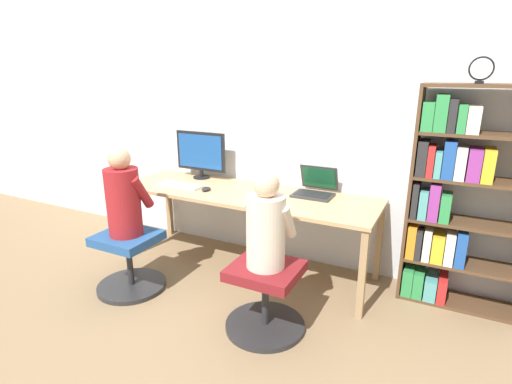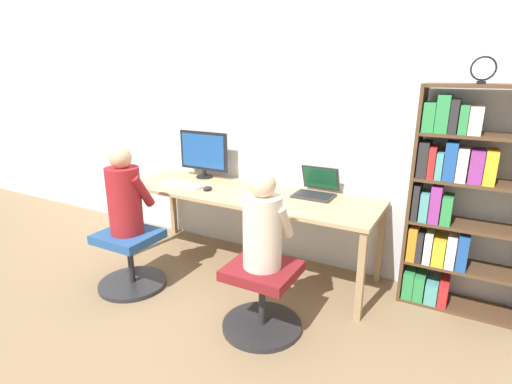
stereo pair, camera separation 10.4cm
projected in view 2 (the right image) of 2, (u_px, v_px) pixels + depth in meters
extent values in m
plane|color=#846B4C|center=(226.00, 284.00, 3.37)|extent=(14.00, 14.00, 0.00)
cube|color=silver|center=(269.00, 119.00, 3.64)|extent=(10.00, 0.05, 2.60)
cube|color=tan|center=(246.00, 194.00, 3.46)|extent=(2.29, 0.71, 0.03)
cube|color=#9C7D56|center=(130.00, 222.00, 3.81)|extent=(0.05, 0.05, 0.69)
cube|color=#9C7D56|center=(361.00, 277.00, 2.79)|extent=(0.05, 0.05, 0.69)
cube|color=#9C7D56|center=(173.00, 203.00, 4.34)|extent=(0.05, 0.05, 0.69)
cube|color=#9C7D56|center=(380.00, 244.00, 3.32)|extent=(0.05, 0.05, 0.69)
cylinder|color=black|center=(205.00, 177.00, 3.93)|extent=(0.16, 0.16, 0.01)
cylinder|color=black|center=(204.00, 173.00, 3.92)|extent=(0.04, 0.04, 0.06)
cube|color=black|center=(204.00, 151.00, 3.86)|extent=(0.54, 0.02, 0.38)
cube|color=#19478C|center=(203.00, 151.00, 3.85)|extent=(0.48, 0.01, 0.32)
cube|color=#2D2D30|center=(314.00, 196.00, 3.32)|extent=(0.33, 0.23, 0.02)
cube|color=black|center=(314.00, 195.00, 3.32)|extent=(0.29, 0.18, 0.00)
cube|color=#2D2D30|center=(321.00, 178.00, 3.42)|extent=(0.33, 0.09, 0.22)
cube|color=#144C2D|center=(320.00, 178.00, 3.41)|extent=(0.29, 0.08, 0.18)
cube|color=silver|center=(183.00, 185.00, 3.65)|extent=(0.42, 0.16, 0.02)
cube|color=#BAB8AD|center=(183.00, 183.00, 3.64)|extent=(0.38, 0.12, 0.00)
ellipsoid|color=black|center=(208.00, 189.00, 3.50)|extent=(0.07, 0.10, 0.03)
cylinder|color=#262628|center=(133.00, 283.00, 3.34)|extent=(0.55, 0.55, 0.04)
cylinder|color=#262628|center=(131.00, 261.00, 3.28)|extent=(0.05, 0.05, 0.37)
cube|color=#234C84|center=(128.00, 236.00, 3.22)|extent=(0.45, 0.42, 0.07)
cylinder|color=#262628|center=(262.00, 325.00, 2.79)|extent=(0.55, 0.55, 0.04)
cylinder|color=#262628|center=(262.00, 300.00, 2.73)|extent=(0.05, 0.05, 0.37)
cube|color=maroon|center=(262.00, 271.00, 2.67)|extent=(0.45, 0.42, 0.07)
cylinder|color=maroon|center=(125.00, 201.00, 3.13)|extent=(0.26, 0.26, 0.54)
sphere|color=tan|center=(120.00, 158.00, 3.03)|extent=(0.17, 0.17, 0.17)
cylinder|color=maroon|center=(120.00, 187.00, 3.23)|extent=(0.07, 0.22, 0.29)
cylinder|color=maroon|center=(143.00, 191.00, 3.11)|extent=(0.07, 0.22, 0.29)
cylinder|color=beige|center=(262.00, 232.00, 2.58)|extent=(0.26, 0.26, 0.49)
sphere|color=beige|center=(263.00, 185.00, 2.49)|extent=(0.17, 0.17, 0.17)
cylinder|color=beige|center=(251.00, 215.00, 2.68)|extent=(0.07, 0.20, 0.27)
cylinder|color=beige|center=(284.00, 222.00, 2.57)|extent=(0.07, 0.20, 0.27)
cube|color=#513823|center=(412.00, 196.00, 3.00)|extent=(0.02, 0.30, 1.64)
cube|color=#513823|center=(458.00, 305.00, 3.04)|extent=(0.81, 0.29, 0.02)
cube|color=#513823|center=(464.00, 267.00, 2.95)|extent=(0.81, 0.29, 0.02)
cube|color=#513823|center=(471.00, 226.00, 2.86)|extent=(0.81, 0.29, 0.02)
cube|color=#513823|center=(478.00, 182.00, 2.76)|extent=(0.81, 0.29, 0.02)
cube|color=#513823|center=(486.00, 136.00, 2.67)|extent=(0.81, 0.29, 0.02)
cube|color=#513823|center=(495.00, 86.00, 2.57)|extent=(0.81, 0.29, 0.02)
cube|color=#2D8C47|center=(410.00, 281.00, 3.15)|extent=(0.08, 0.24, 0.22)
cube|color=#2D8C47|center=(420.00, 285.00, 3.10)|extent=(0.07, 0.20, 0.20)
cube|color=teal|center=(432.00, 289.00, 3.08)|extent=(0.09, 0.23, 0.17)
cube|color=red|center=(444.00, 290.00, 3.05)|extent=(0.06, 0.25, 0.19)
cube|color=orange|center=(413.00, 242.00, 3.04)|extent=(0.06, 0.19, 0.25)
cube|color=#262628|center=(420.00, 246.00, 3.01)|extent=(0.04, 0.17, 0.23)
cube|color=silver|center=(429.00, 247.00, 2.98)|extent=(0.05, 0.17, 0.23)
cube|color=gold|center=(440.00, 249.00, 2.97)|extent=(0.08, 0.23, 0.20)
cube|color=silver|center=(451.00, 250.00, 2.93)|extent=(0.06, 0.21, 0.24)
cube|color=#1E4C9E|center=(463.00, 251.00, 2.88)|extent=(0.07, 0.18, 0.26)
cube|color=#262628|center=(417.00, 201.00, 2.94)|extent=(0.04, 0.17, 0.26)
cube|color=teal|center=(425.00, 206.00, 2.92)|extent=(0.06, 0.18, 0.21)
cube|color=#8C338C|center=(436.00, 203.00, 2.88)|extent=(0.07, 0.18, 0.27)
cube|color=#2D8C47|center=(447.00, 209.00, 2.85)|extent=(0.07, 0.18, 0.21)
cube|color=#262628|center=(424.00, 159.00, 2.85)|extent=(0.07, 0.21, 0.25)
cube|color=red|center=(433.00, 162.00, 2.82)|extent=(0.04, 0.19, 0.22)
cube|color=teal|center=(440.00, 165.00, 2.81)|extent=(0.04, 0.20, 0.19)
cube|color=#1E4C9E|center=(451.00, 161.00, 2.76)|extent=(0.08, 0.17, 0.26)
cube|color=silver|center=(463.00, 164.00, 2.75)|extent=(0.07, 0.21, 0.23)
cube|color=#8C338C|center=(477.00, 166.00, 2.71)|extent=(0.08, 0.22, 0.22)
cube|color=gold|center=(491.00, 167.00, 2.67)|extent=(0.07, 0.22, 0.23)
cube|color=#2D8C47|center=(430.00, 117.00, 2.76)|extent=(0.08, 0.19, 0.20)
cube|color=#2D8C47|center=(444.00, 114.00, 2.71)|extent=(0.08, 0.20, 0.25)
cube|color=#262628|center=(455.00, 116.00, 2.68)|extent=(0.05, 0.18, 0.23)
cube|color=#2D8C47|center=(464.00, 119.00, 2.66)|extent=(0.05, 0.20, 0.19)
cube|color=silver|center=(476.00, 120.00, 2.65)|extent=(0.08, 0.25, 0.18)
cube|color=black|center=(481.00, 83.00, 2.53)|extent=(0.05, 0.03, 0.02)
cylinder|color=black|center=(483.00, 69.00, 2.50)|extent=(0.15, 0.02, 0.15)
cylinder|color=white|center=(483.00, 68.00, 2.49)|extent=(0.13, 0.00, 0.13)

